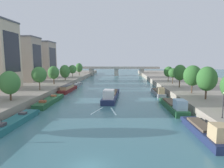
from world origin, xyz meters
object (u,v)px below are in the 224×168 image
object	(u,v)px
moored_boat_left_downstream	(78,84)
moored_boat_right_gap_after	(158,92)
moored_boat_left_far	(15,121)
tree_left_distant	(72,69)
lamppost_right_bank	(223,104)
tree_right_nearest	(193,76)
tree_right_by_lamp	(168,72)
tree_right_second	(180,73)
moored_boat_right_downstream	(173,106)
tree_right_distant	(173,73)
barge_midriver	(111,95)
tree_left_midway	(39,75)
tree_right_third	(207,79)
tree_left_end_of_row	(54,73)
tree_left_far	(79,68)
moored_boat_left_near	(68,89)
tree_left_third	(65,71)
moored_boat_right_near	(205,131)
tree_left_by_lamp	(10,83)
bridge_far	(116,70)
moored_boat_left_end	(50,101)

from	to	relation	value
moored_boat_left_downstream	moored_boat_right_gap_after	world-z (taller)	moored_boat_right_gap_after
moored_boat_left_far	tree_left_distant	distance (m)	64.97
moored_boat_left_downstream	lamppost_right_bank	distance (m)	60.47
tree_right_nearest	tree_right_by_lamp	distance (m)	28.13
moored_boat_left_far	tree_right_second	distance (m)	49.51
moored_boat_right_downstream	tree_right_distant	distance (m)	31.26
moored_boat_left_downstream	moored_boat_right_downstream	distance (m)	48.19
barge_midriver	lamppost_right_bank	size ratio (longest dim) A/B	4.84
tree_left_midway	lamppost_right_bank	world-z (taller)	tree_left_midway
tree_right_third	moored_boat_left_far	bearing A→B (deg)	-160.85
moored_boat_right_gap_after	tree_left_end_of_row	distance (m)	38.39
tree_left_far	tree_left_distant	bearing A→B (deg)	-92.21
tree_left_midway	tree_left_far	bearing A→B (deg)	90.05
tree_left_midway	moored_boat_left_near	bearing A→B (deg)	58.54
moored_boat_left_downstream	tree_right_third	distance (m)	52.48
tree_left_third	tree_right_second	size ratio (longest dim) A/B	0.91
tree_right_third	tree_right_by_lamp	size ratio (longest dim) A/B	1.21
moored_boat_left_downstream	tree_left_midway	xyz separation A→B (m)	(-5.82, -24.23, 6.20)
moored_boat_right_near	lamppost_right_bank	bearing A→B (deg)	35.57
tree_left_end_of_row	tree_right_distant	size ratio (longest dim) A/B	1.14
tree_left_by_lamp	lamppost_right_bank	world-z (taller)	tree_left_by_lamp
moored_boat_left_far	tree_left_far	xyz separation A→B (m)	(-6.30, 77.29, 5.93)
tree_left_midway	tree_right_third	bearing A→B (deg)	-13.81
tree_left_by_lamp	barge_midriver	bearing A→B (deg)	29.26
moored_boat_right_near	tree_left_by_lamp	xyz separation A→B (m)	(-37.22, 13.46, 5.15)
moored_boat_right_gap_after	tree_left_midway	xyz separation A→B (m)	(-36.44, -4.81, 5.82)
moored_boat_left_downstream	tree_left_third	world-z (taller)	tree_left_third
tree_left_end_of_row	tree_left_distant	distance (m)	26.85
moored_boat_left_far	tree_right_distant	xyz separation A→B (m)	(37.99, 40.90, 5.62)
moored_boat_right_near	tree_left_distant	size ratio (longest dim) A/B	1.98
tree_left_midway	bridge_far	world-z (taller)	tree_left_midway
moored_boat_left_far	tree_right_by_lamp	xyz separation A→B (m)	(38.35, 48.89, 5.56)
tree_left_distant	tree_right_distant	bearing A→B (deg)	-27.65
moored_boat_right_gap_after	tree_right_second	distance (m)	9.96
tree_left_end_of_row	tree_right_nearest	distance (m)	47.54
tree_left_midway	tree_right_distant	world-z (taller)	tree_left_midway
tree_right_second	moored_boat_left_end	bearing A→B (deg)	-157.21
tree_right_third	moored_boat_left_end	bearing A→B (deg)	176.29
tree_right_second	lamppost_right_bank	world-z (taller)	tree_right_second
tree_left_by_lamp	moored_boat_right_gap_after	bearing A→B (deg)	27.44
tree_left_distant	tree_right_by_lamp	world-z (taller)	tree_left_distant
moored_boat_left_downstream	moored_boat_right_near	distance (m)	60.55
tree_left_end_of_row	tree_right_third	world-z (taller)	tree_right_third
moored_boat_right_near	tree_right_second	distance (m)	36.34
tree_left_end_of_row	bridge_far	xyz separation A→B (m)	(21.89, 61.57, -2.40)
tree_right_second	bridge_far	distance (m)	71.32
tree_right_second	lamppost_right_bank	xyz separation A→B (m)	(-3.33, -32.49, -2.61)
moored_boat_left_far	tree_right_nearest	distance (m)	43.48
tree_left_by_lamp	tree_right_by_lamp	bearing A→B (deg)	41.01
tree_left_by_lamp	tree_right_by_lamp	size ratio (longest dim) A/B	1.06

